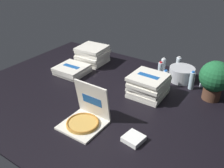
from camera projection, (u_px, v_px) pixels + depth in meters
ground_plane at (104, 98)px, 2.81m from camera, size 3.20×2.40×0.02m
open_pizza_box at (85, 117)px, 2.35m from camera, size 0.38×0.39×0.40m
pizza_stack_right_near at (148, 86)px, 2.79m from camera, size 0.40×0.41×0.26m
pizza_stack_right_mid at (72, 70)px, 3.31m from camera, size 0.40×0.41×0.11m
pizza_stack_left_near at (92, 55)px, 3.59m from camera, size 0.43×0.44×0.25m
ice_bucket at (182, 74)px, 3.13m from camera, size 0.32×0.32×0.18m
water_bottle_0 at (160, 71)px, 3.16m from camera, size 0.06×0.06×0.23m
water_bottle_1 at (163, 67)px, 3.27m from camera, size 0.06×0.06×0.23m
water_bottle_2 at (204, 78)px, 2.97m from camera, size 0.06×0.06×0.23m
water_bottle_3 at (165, 79)px, 2.96m from camera, size 0.06×0.06×0.23m
water_bottle_4 at (178, 65)px, 3.31m from camera, size 0.06×0.06×0.23m
water_bottle_5 at (192, 80)px, 2.93m from camera, size 0.06×0.06×0.23m
potted_plant at (215, 78)px, 2.66m from camera, size 0.34×0.34×0.45m
napkin_pile at (134, 139)px, 2.17m from camera, size 0.19×0.19×0.05m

